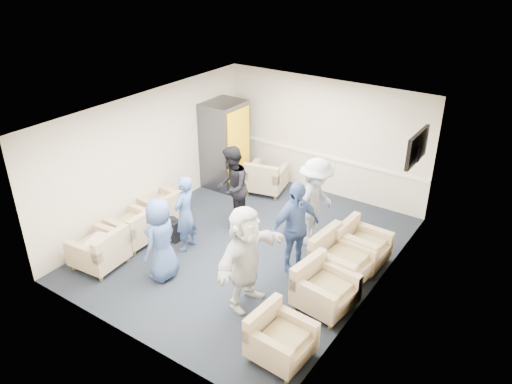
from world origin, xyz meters
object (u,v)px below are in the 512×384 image
Objects in this scene: armchair_corner at (265,179)px; person_mid_left at (185,214)px; armchair_right_midfar at (339,261)px; person_mid_right at (295,228)px; armchair_right_near at (278,339)px; person_back_right at (315,203)px; armchair_left_mid at (135,229)px; armchair_left_far at (165,208)px; vending_machine at (225,144)px; person_back_left at (232,187)px; person_front_right at (246,258)px; armchair_left_near at (101,251)px; armchair_right_midnear at (322,290)px; person_front_left at (161,239)px; armchair_right_far at (360,247)px.

person_mid_left reaches higher than armchair_corner.
armchair_right_midfar is 0.56× the size of person_mid_right.
armchair_corner is (-3.02, 4.27, 0.03)m from armchair_right_near.
person_back_right reaches higher than armchair_right_midfar.
armchair_left_far is at bearing -173.80° from armchair_left_mid.
vending_machine is 1.98m from person_back_left.
person_back_left is (-2.65, 0.45, 0.50)m from armchair_right_midfar.
armchair_left_far is 3.91m from armchair_right_midfar.
armchair_left_mid is 3.53m from person_back_right.
person_front_right is (1.95, -3.56, 0.55)m from armchair_corner.
person_mid_left is (0.86, 1.34, 0.43)m from armchair_left_near.
person_front_right is (-1.06, 0.71, 0.58)m from armchair_right_near.
armchair_right_near is 0.89× the size of armchair_right_midnear.
armchair_right_near is at bearing -45.27° from vending_machine.
armchair_corner is (0.99, 2.34, 0.03)m from armchair_left_far.
armchair_left_mid is at bearing 112.61° from armchair_right_midfar.
person_mid_right is at bearing 112.02° from armchair_right_midfar.
person_back_right is at bearing 137.44° from person_front_left.
person_front_left reaches higher than armchair_left_mid.
person_mid_right is (2.94, 1.87, 0.55)m from armchair_left_near.
vending_machine is 1.14× the size of person_back_right.
person_mid_right is (-0.89, 0.62, 0.54)m from armchair_right_midnear.
armchair_right_midnear is 0.54× the size of person_mid_right.
armchair_right_midnear is at bearing 99.34° from person_front_left.
armchair_corner is at bearing 160.84° from person_back_left.
armchair_left_mid is at bearing 62.01° from armchair_corner.
person_front_right reaches higher than person_front_left.
armchair_left_near is 0.50× the size of person_back_right.
person_back_left is at bearing -48.55° from vending_machine.
vending_machine is at bearing 78.29° from person_mid_right.
armchair_left_mid is 0.39× the size of vending_machine.
person_back_left is at bearing 92.46° from person_mid_right.
armchair_right_midfar reaches higher than armchair_left_far.
person_front_left reaches higher than armchair_left_far.
armchair_right_midnear is (3.83, 1.26, 0.01)m from armchair_left_near.
person_back_left is 0.97× the size of person_front_right.
armchair_right_midfar is at bearing 15.01° from armchair_right_midnear.
armchair_left_near is 2.88m from person_front_right.
armchair_left_near is 0.44× the size of vending_machine.
armchair_right_near is 1.33m from armchair_right_midnear.
person_front_right is at bearing 72.55° from armchair_left_far.
person_back_right is (-0.90, 0.74, 0.54)m from armchair_right_midfar.
person_front_right is at bearing 84.39° from armchair_left_mid.
vending_machine reaches higher than armchair_left_far.
person_back_left is 0.96× the size of person_back_right.
armchair_right_far is 0.57× the size of person_mid_left.
person_front_left reaches higher than armchair_corner.
armchair_right_midfar is 1.83m from person_front_right.
armchair_right_midnear is (0.01, 1.33, 0.02)m from armchair_right_near.
armchair_left_near is at bearing 135.66° from person_back_right.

